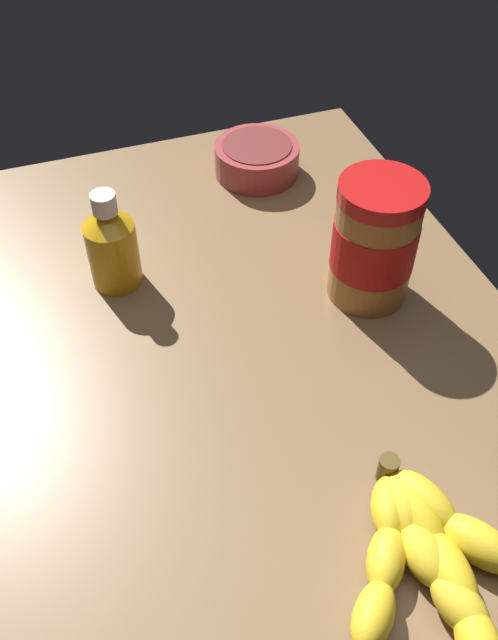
{
  "coord_description": "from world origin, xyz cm",
  "views": [
    {
      "loc": [
        -52.94,
        18.32,
        59.52
      ],
      "look_at": [
        -3.52,
        1.15,
        4.65
      ],
      "focal_mm": 38.67,
      "sensor_mm": 36.0,
      "label": 1
    }
  ],
  "objects_px": {
    "peanut_butter_jar": "(374,242)",
    "banana_bunch": "(439,556)",
    "honey_bottle": "(112,245)",
    "small_bowl": "(257,158)"
  },
  "relations": [
    {
      "from": "peanut_butter_jar",
      "to": "banana_bunch",
      "type": "bearing_deg",
      "value": 164.17
    },
    {
      "from": "honey_bottle",
      "to": "small_bowl",
      "type": "xyz_separation_m",
      "value": [
        0.16,
        -0.24,
        -0.03
      ]
    },
    {
      "from": "honey_bottle",
      "to": "small_bowl",
      "type": "relative_size",
      "value": 1.05
    },
    {
      "from": "banana_bunch",
      "to": "honey_bottle",
      "type": "xyz_separation_m",
      "value": [
        0.46,
        0.19,
        0.04
      ]
    },
    {
      "from": "banana_bunch",
      "to": "honey_bottle",
      "type": "relative_size",
      "value": 1.72
    },
    {
      "from": "banana_bunch",
      "to": "peanut_butter_jar",
      "type": "distance_m",
      "value": 0.36
    },
    {
      "from": "banana_bunch",
      "to": "small_bowl",
      "type": "relative_size",
      "value": 1.82
    },
    {
      "from": "banana_bunch",
      "to": "small_bowl",
      "type": "bearing_deg",
      "value": -4.89
    },
    {
      "from": "honey_bottle",
      "to": "banana_bunch",
      "type": "bearing_deg",
      "value": -157.46
    },
    {
      "from": "banana_bunch",
      "to": "honey_bottle",
      "type": "height_order",
      "value": "honey_bottle"
    }
  ]
}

